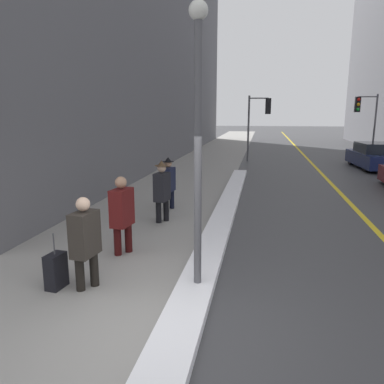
% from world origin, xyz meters
% --- Properties ---
extents(ground_plane, '(160.00, 160.00, 0.00)m').
position_xyz_m(ground_plane, '(0.00, 0.00, 0.00)').
color(ground_plane, '#38383A').
extents(sidewalk_slab, '(4.00, 80.00, 0.01)m').
position_xyz_m(sidewalk_slab, '(-2.00, 15.00, 0.01)').
color(sidewalk_slab, gray).
rests_on(sidewalk_slab, ground).
extents(road_centre_stripe, '(0.16, 80.00, 0.00)m').
position_xyz_m(road_centre_stripe, '(4.00, 15.00, 0.00)').
color(road_centre_stripe, gold).
rests_on(road_centre_stripe, ground).
extents(snow_bank_curb, '(0.60, 14.84, 0.15)m').
position_xyz_m(snow_bank_curb, '(0.18, 6.19, 0.08)').
color(snow_bank_curb, white).
rests_on(snow_bank_curb, ground).
extents(building_facade_left, '(6.00, 36.00, 16.48)m').
position_xyz_m(building_facade_left, '(-7.00, 20.00, 8.24)').
color(building_facade_left, slate).
rests_on(building_facade_left, ground).
extents(lamp_post, '(0.28, 0.28, 4.39)m').
position_xyz_m(lamp_post, '(0.21, 1.25, 2.66)').
color(lamp_post, '#515156').
rests_on(lamp_post, ground).
extents(traffic_light_near, '(1.31, 0.41, 3.82)m').
position_xyz_m(traffic_light_near, '(0.99, 18.30, 2.76)').
color(traffic_light_near, '#515156').
rests_on(traffic_light_near, ground).
extents(traffic_light_far, '(1.31, 0.37, 3.93)m').
position_xyz_m(traffic_light_far, '(7.10, 20.07, 2.84)').
color(traffic_light_far, '#515156').
rests_on(traffic_light_far, ground).
extents(pedestrian_in_glasses, '(0.36, 0.53, 1.55)m').
position_xyz_m(pedestrian_in_glasses, '(-1.59, 1.00, 0.86)').
color(pedestrian_in_glasses, black).
rests_on(pedestrian_in_glasses, ground).
extents(pedestrian_trailing, '(0.37, 0.56, 1.61)m').
position_xyz_m(pedestrian_trailing, '(-1.57, 2.58, 0.89)').
color(pedestrian_trailing, '#340C0C').
rests_on(pedestrian_trailing, ground).
extents(pedestrian_nearside, '(0.36, 0.54, 1.65)m').
position_xyz_m(pedestrian_nearside, '(-1.37, 4.93, 0.90)').
color(pedestrian_nearside, black).
rests_on(pedestrian_nearside, ground).
extents(pedestrian_in_fedora, '(0.34, 0.52, 1.58)m').
position_xyz_m(pedestrian_in_fedora, '(-1.53, 6.26, 0.86)').
color(pedestrian_in_fedora, black).
rests_on(pedestrian_in_fedora, ground).
extents(parked_car_navy, '(2.09, 4.34, 1.33)m').
position_xyz_m(parked_car_navy, '(6.95, 16.47, 0.62)').
color(parked_car_navy, navy).
rests_on(parked_car_navy, ground).
extents(rolling_suitcase, '(0.27, 0.39, 0.95)m').
position_xyz_m(rolling_suitcase, '(-2.09, 0.91, 0.30)').
color(rolling_suitcase, black).
rests_on(rolling_suitcase, ground).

